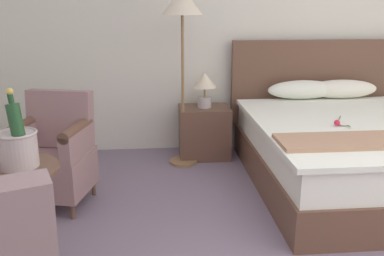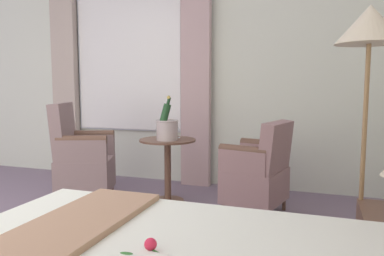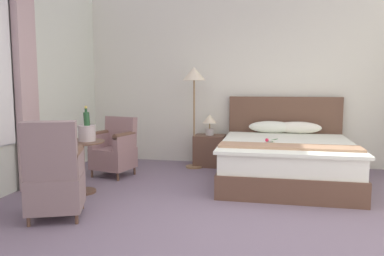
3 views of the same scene
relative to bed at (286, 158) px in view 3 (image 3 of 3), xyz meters
The scene contains 13 objects.
ground_plane 2.16m from the bed, 107.59° to the right, with size 7.75×7.75×0.00m, color slate.
wall_headboard_side 1.81m from the bed, 119.15° to the left, with size 5.83×0.12×3.14m.
bed is the anchor object (origin of this frame).
nightstand 1.48m from the bed, 147.46° to the left, with size 0.54×0.40×0.54m.
bedside_lamp 1.54m from the bed, 147.46° to the left, with size 0.24×0.24×0.36m.
floor_lamp_brass 1.96m from the bed, 157.48° to the left, with size 0.39×0.39×1.69m.
side_table_round 2.85m from the bed, 156.57° to the right, with size 0.59×0.59×0.68m.
champagne_bucket 2.81m from the bed, 156.43° to the right, with size 0.23×0.23×0.45m.
wine_glass_near_bucket 2.98m from the bed, 158.57° to the right, with size 0.07×0.07×0.14m.
wine_glass_near_edge 3.02m from the bed, 154.92° to the right, with size 0.08×0.08×0.15m.
snack_plate 3.02m from the bed, 157.24° to the right, with size 0.15×0.15×0.04m.
armchair_by_window 2.58m from the bed, behind, with size 0.67×0.65×0.90m.
armchair_facing_bed 3.18m from the bed, 139.59° to the right, with size 0.70×0.74×1.05m.
Camera 3 is at (0.39, -3.46, 1.40)m, focal length 35.00 mm.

